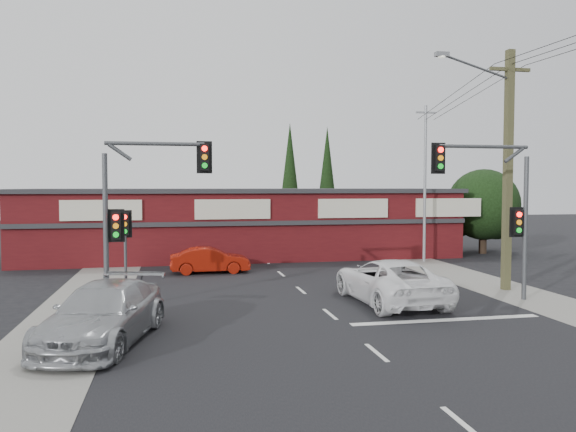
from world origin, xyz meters
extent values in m
plane|color=black|center=(0.00, 0.00, 0.00)|extent=(120.00, 120.00, 0.00)
cube|color=black|center=(0.00, 5.00, 0.01)|extent=(14.00, 70.00, 0.01)
cube|color=gray|center=(-8.50, 5.00, 0.01)|extent=(3.00, 70.00, 0.02)
cube|color=gray|center=(8.50, 5.00, 0.01)|extent=(3.00, 70.00, 0.02)
cube|color=silver|center=(3.50, -1.50, 0.01)|extent=(6.50, 0.35, 0.01)
imported|color=white|center=(2.73, 1.54, 0.82)|extent=(2.98, 6.03, 1.64)
imported|color=#A9ACAE|center=(-7.12, -2.06, 0.82)|extent=(3.65, 6.07, 1.65)
imported|color=#971709|center=(-3.45, 10.13, 0.65)|extent=(3.97, 1.39, 1.31)
cube|color=silver|center=(0.00, -8.98, 0.01)|extent=(0.12, 1.60, 0.01)
cube|color=silver|center=(0.00, -4.46, 0.01)|extent=(0.12, 1.60, 0.01)
cube|color=silver|center=(0.00, 0.05, 0.01)|extent=(0.12, 1.60, 0.01)
cube|color=silver|center=(0.00, 4.56, 0.01)|extent=(0.12, 1.60, 0.01)
cube|color=silver|center=(0.00, 9.07, 0.01)|extent=(0.12, 1.60, 0.01)
cube|color=silver|center=(0.00, 13.59, 0.01)|extent=(0.12, 1.60, 0.01)
cube|color=silver|center=(0.00, 18.10, 0.01)|extent=(0.12, 1.60, 0.01)
cube|color=#470E11|center=(-1.00, 17.00, 2.00)|extent=(26.00, 8.00, 4.00)
cube|color=#2D2D30|center=(-1.00, 17.00, 4.10)|extent=(26.40, 8.40, 0.25)
cube|color=beige|center=(-9.00, 12.95, 3.10)|extent=(4.20, 0.12, 1.10)
cube|color=beige|center=(-2.00, 12.95, 3.10)|extent=(4.20, 0.12, 1.10)
cube|color=beige|center=(5.00, 12.95, 3.10)|extent=(4.20, 0.12, 1.10)
cube|color=beige|center=(11.00, 12.95, 3.10)|extent=(4.20, 0.12, 1.10)
cube|color=#2D2D30|center=(-1.00, 12.90, 2.30)|extent=(26.00, 0.15, 0.25)
cylinder|color=#2D2116|center=(14.50, 15.00, 0.90)|extent=(0.50, 0.50, 1.80)
sphere|color=black|center=(14.50, 15.00, 3.20)|extent=(4.60, 4.60, 4.60)
sphere|color=black|center=(16.00, 16.00, 2.50)|extent=(3.40, 3.40, 3.40)
sphere|color=black|center=(13.20, 16.40, 2.30)|extent=(2.80, 2.80, 2.80)
cylinder|color=#2D2116|center=(3.50, 24.00, 1.00)|extent=(0.24, 0.24, 2.00)
cone|color=black|center=(3.50, 24.00, 5.50)|extent=(1.80, 1.80, 7.50)
cylinder|color=#2D2116|center=(7.00, 26.00, 1.00)|extent=(0.24, 0.24, 2.00)
cone|color=black|center=(7.00, 26.00, 5.50)|extent=(1.80, 1.80, 7.50)
cylinder|color=#47494C|center=(-7.50, 2.00, 2.75)|extent=(0.18, 0.18, 5.50)
cylinder|color=#47494C|center=(-5.80, 2.00, 5.85)|extent=(3.40, 0.14, 0.14)
cylinder|color=#47494C|center=(-6.99, 2.00, 5.55)|extent=(0.82, 0.14, 0.63)
cube|color=black|center=(-4.10, 2.00, 5.40)|extent=(0.32, 0.22, 0.95)
cube|color=black|center=(-4.10, 2.07, 5.40)|extent=(0.55, 0.04, 1.15)
cylinder|color=#FF0C07|center=(-4.10, 1.87, 5.70)|extent=(0.20, 0.06, 0.20)
cylinder|color=orange|center=(-4.10, 1.87, 5.40)|extent=(0.20, 0.06, 0.20)
cylinder|color=#0CE526|center=(-4.10, 1.87, 5.10)|extent=(0.20, 0.06, 0.20)
cube|color=black|center=(-7.15, 2.00, 3.00)|extent=(0.32, 0.22, 0.95)
cube|color=black|center=(-7.15, 2.07, 3.00)|extent=(0.55, 0.04, 1.15)
cylinder|color=#FF0C07|center=(-7.15, 1.87, 3.30)|extent=(0.20, 0.06, 0.20)
cylinder|color=orange|center=(-7.15, 1.87, 3.00)|extent=(0.20, 0.06, 0.20)
cylinder|color=#0CE526|center=(-7.15, 1.87, 2.70)|extent=(0.20, 0.06, 0.20)
cylinder|color=#47494C|center=(8.00, 1.00, 2.75)|extent=(0.18, 0.18, 5.50)
cylinder|color=#47494C|center=(6.20, 1.00, 5.85)|extent=(3.60, 0.14, 0.14)
cylinder|color=#47494C|center=(7.46, 1.00, 5.55)|extent=(0.82, 0.14, 0.63)
cube|color=black|center=(4.40, 1.00, 5.40)|extent=(0.32, 0.22, 0.95)
cube|color=black|center=(4.40, 1.07, 5.40)|extent=(0.55, 0.04, 1.15)
cylinder|color=#FF0C07|center=(4.40, 0.87, 5.70)|extent=(0.20, 0.06, 0.20)
cylinder|color=orange|center=(4.40, 0.87, 5.40)|extent=(0.20, 0.06, 0.20)
cylinder|color=#0CE526|center=(4.40, 0.87, 5.10)|extent=(0.20, 0.06, 0.20)
cube|color=black|center=(7.65, 1.00, 3.00)|extent=(0.32, 0.22, 0.95)
cube|color=black|center=(7.65, 1.07, 3.00)|extent=(0.55, 0.04, 1.15)
cylinder|color=#FF0C07|center=(7.65, 0.87, 3.30)|extent=(0.20, 0.06, 0.20)
cylinder|color=orange|center=(7.65, 0.87, 3.00)|extent=(0.20, 0.06, 0.20)
cylinder|color=#0CE526|center=(7.65, 0.87, 2.70)|extent=(0.20, 0.06, 0.20)
cylinder|color=#47494C|center=(-7.20, 6.00, 1.50)|extent=(0.12, 0.12, 3.00)
cube|color=black|center=(-7.20, 6.00, 2.80)|extent=(0.32, 0.22, 0.95)
cube|color=black|center=(-7.20, 6.07, 2.80)|extent=(0.55, 0.04, 1.15)
cylinder|color=#FF0C07|center=(-7.20, 5.87, 3.10)|extent=(0.20, 0.06, 0.20)
cylinder|color=orange|center=(-7.20, 5.87, 2.80)|extent=(0.20, 0.06, 0.20)
cylinder|color=#0CE526|center=(-7.20, 5.87, 2.50)|extent=(0.20, 0.06, 0.20)
cube|color=brown|center=(8.50, 3.00, 5.00)|extent=(0.30, 0.30, 10.00)
cube|color=brown|center=(8.50, 3.00, 9.20)|extent=(1.80, 0.14, 0.14)
cylinder|color=#47494C|center=(6.90, 2.85, 9.20)|extent=(3.23, 0.39, 0.89)
cube|color=slate|center=(5.30, 2.70, 9.60)|extent=(0.55, 0.25, 0.18)
cylinder|color=silver|center=(5.30, 2.70, 9.50)|extent=(0.28, 0.28, 0.05)
cylinder|color=gray|center=(9.00, 12.00, 4.50)|extent=(0.16, 0.16, 9.00)
cube|color=gray|center=(9.00, 12.00, 8.60)|extent=(1.20, 0.10, 0.10)
cylinder|color=black|center=(8.15, 7.50, 8.80)|extent=(0.73, 9.01, 1.22)
cylinder|color=black|center=(8.75, 7.50, 8.80)|extent=(0.52, 9.00, 1.22)
cylinder|color=black|center=(9.34, 7.50, 8.80)|extent=(0.31, 9.00, 1.22)
camera|label=1|loc=(-5.12, -18.19, 4.35)|focal=35.00mm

